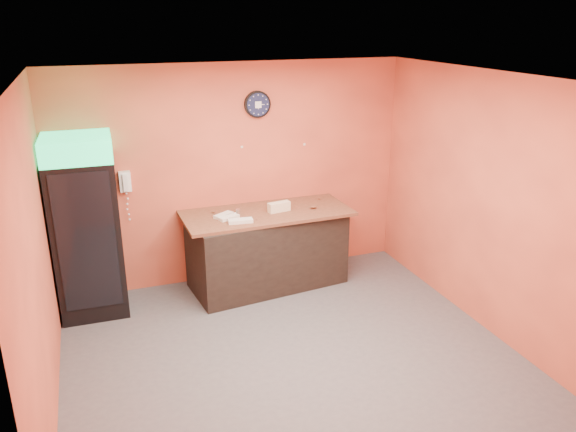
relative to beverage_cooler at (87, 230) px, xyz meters
name	(u,v)px	position (x,y,z in m)	size (l,w,h in m)	color
floor	(288,351)	(1.85, -1.60, -1.02)	(4.50, 4.50, 0.00)	#47474C
back_wall	(235,174)	(1.85, 0.40, 0.38)	(4.50, 0.02, 2.80)	#E46140
left_wall	(35,259)	(-0.40, -1.60, 0.38)	(0.02, 4.00, 2.80)	#E46140
right_wall	(482,202)	(4.10, -1.60, 0.38)	(0.02, 4.00, 2.80)	#E46140
ceiling	(288,78)	(1.85, -1.60, 1.78)	(4.50, 4.00, 0.02)	white
beverage_cooler	(87,230)	(0.00, 0.00, 0.00)	(0.75, 0.77, 2.10)	black
prep_counter	(267,250)	(2.13, -0.03, -0.54)	(1.92, 0.86, 0.96)	black
wall_clock	(258,104)	(2.16, 0.37, 1.25)	(0.33, 0.06, 0.33)	black
wall_phone	(125,182)	(0.49, 0.34, 0.43)	(0.13, 0.11, 0.25)	white
butcher_paper	(267,213)	(2.13, -0.03, -0.04)	(2.10, 0.92, 0.04)	brown
sub_roll_stack	(279,207)	(2.28, -0.08, 0.04)	(0.29, 0.14, 0.12)	#F5E6BF
wrapped_sandwich_left	(229,218)	(1.62, -0.14, 0.00)	(0.26, 0.10, 0.04)	silver
wrapped_sandwich_mid	(240,221)	(1.72, -0.30, 0.00)	(0.29, 0.11, 0.04)	silver
wrapped_sandwich_right	(224,215)	(1.58, -0.03, 0.00)	(0.26, 0.10, 0.04)	silver
kitchen_tool	(238,211)	(1.77, 0.02, 0.01)	(0.06, 0.06, 0.06)	silver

